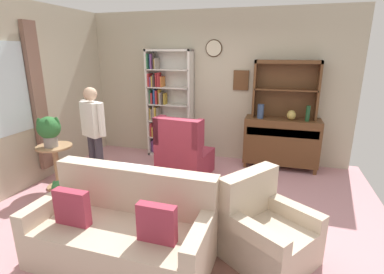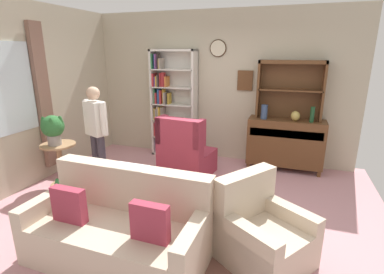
# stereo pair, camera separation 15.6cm
# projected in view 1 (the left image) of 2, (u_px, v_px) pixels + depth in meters

# --- Properties ---
(ground_plane) EXTENTS (5.40, 4.60, 0.02)m
(ground_plane) POSITION_uv_depth(u_px,v_px,m) (181.00, 207.00, 4.05)
(ground_plane) COLOR #C68C93
(wall_back) EXTENTS (5.00, 0.09, 2.80)m
(wall_back) POSITION_uv_depth(u_px,v_px,m) (216.00, 87.00, 5.61)
(wall_back) COLOR #BCB299
(wall_back) RESTS_ON ground_plane
(wall_left) EXTENTS (0.16, 4.20, 2.80)m
(wall_left) POSITION_uv_depth(u_px,v_px,m) (17.00, 98.00, 4.30)
(wall_left) COLOR #BCB299
(wall_left) RESTS_ON ground_plane
(area_rug) EXTENTS (2.41, 1.83, 0.01)m
(area_rug) POSITION_uv_depth(u_px,v_px,m) (188.00, 219.00, 3.72)
(area_rug) COLOR brown
(area_rug) RESTS_ON ground_plane
(bookshelf) EXTENTS (0.90, 0.30, 2.10)m
(bookshelf) POSITION_uv_depth(u_px,v_px,m) (166.00, 105.00, 5.81)
(bookshelf) COLOR silver
(bookshelf) RESTS_ON ground_plane
(sideboard) EXTENTS (1.30, 0.45, 0.92)m
(sideboard) POSITION_uv_depth(u_px,v_px,m) (281.00, 141.00, 5.27)
(sideboard) COLOR brown
(sideboard) RESTS_ON ground_plane
(sideboard_hutch) EXTENTS (1.10, 0.26, 1.00)m
(sideboard_hutch) POSITION_uv_depth(u_px,v_px,m) (286.00, 81.00, 5.07)
(sideboard_hutch) COLOR brown
(sideboard_hutch) RESTS_ON sideboard
(vase_tall) EXTENTS (0.11, 0.11, 0.25)m
(vase_tall) POSITION_uv_depth(u_px,v_px,m) (261.00, 111.00, 5.15)
(vase_tall) COLOR #33476B
(vase_tall) RESTS_ON sideboard
(vase_round) EXTENTS (0.15, 0.15, 0.17)m
(vase_round) POSITION_uv_depth(u_px,v_px,m) (291.00, 115.00, 5.03)
(vase_round) COLOR tan
(vase_round) RESTS_ON sideboard
(bottle_wine) EXTENTS (0.07, 0.07, 0.27)m
(bottle_wine) POSITION_uv_depth(u_px,v_px,m) (308.00, 114.00, 4.93)
(bottle_wine) COLOR #194223
(bottle_wine) RESTS_ON sideboard
(couch_floral) EXTENTS (1.82, 0.89, 0.90)m
(couch_floral) POSITION_uv_depth(u_px,v_px,m) (124.00, 231.00, 2.95)
(couch_floral) COLOR beige
(couch_floral) RESTS_ON ground_plane
(armchair_floral) EXTENTS (1.07, 1.06, 0.88)m
(armchair_floral) POSITION_uv_depth(u_px,v_px,m) (266.00, 233.00, 2.96)
(armchair_floral) COLOR beige
(armchair_floral) RESTS_ON ground_plane
(wingback_chair) EXTENTS (0.88, 0.90, 1.05)m
(wingback_chair) POSITION_uv_depth(u_px,v_px,m) (183.00, 155.00, 4.92)
(wingback_chair) COLOR #A33347
(wingback_chair) RESTS_ON ground_plane
(plant_stand) EXTENTS (0.52, 0.52, 0.69)m
(plant_stand) POSITION_uv_depth(u_px,v_px,m) (56.00, 162.00, 4.49)
(plant_stand) COLOR #A87F56
(plant_stand) RESTS_ON ground_plane
(potted_plant_large) EXTENTS (0.33, 0.33, 0.46)m
(potted_plant_large) POSITION_uv_depth(u_px,v_px,m) (49.00, 129.00, 4.30)
(potted_plant_large) COLOR gray
(potted_plant_large) RESTS_ON plant_stand
(potted_plant_small) EXTENTS (0.20, 0.20, 0.28)m
(potted_plant_small) POSITION_uv_depth(u_px,v_px,m) (59.00, 188.00, 4.21)
(potted_plant_small) COLOR beige
(potted_plant_small) RESTS_ON ground_plane
(person_reading) EXTENTS (0.51, 0.32, 1.56)m
(person_reading) POSITION_uv_depth(u_px,v_px,m) (94.00, 130.00, 4.44)
(person_reading) COLOR #38333D
(person_reading) RESTS_ON ground_plane
(coffee_table) EXTENTS (0.80, 0.50, 0.42)m
(coffee_table) POSITION_uv_depth(u_px,v_px,m) (148.00, 192.00, 3.70)
(coffee_table) COLOR brown
(coffee_table) RESTS_ON ground_plane
(book_stack) EXTENTS (0.19, 0.16, 0.07)m
(book_stack) POSITION_uv_depth(u_px,v_px,m) (141.00, 185.00, 3.63)
(book_stack) COLOR #284C8C
(book_stack) RESTS_ON coffee_table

